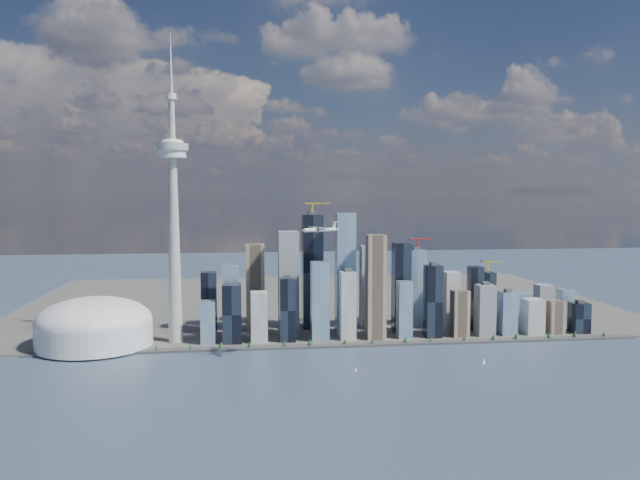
{
  "coord_description": "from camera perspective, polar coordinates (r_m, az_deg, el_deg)",
  "views": [
    {
      "loc": [
        -175.9,
        -830.59,
        276.32
      ],
      "look_at": [
        -41.34,
        260.0,
        190.34
      ],
      "focal_mm": 35.0,
      "sensor_mm": 36.0,
      "label": 1
    }
  ],
  "objects": [
    {
      "name": "land",
      "position": [
        1564.99,
        -0.47,
        -5.64
      ],
      "size": [
        1400.0,
        900.0,
        3.0
      ],
      "primitive_type": "cube",
      "color": "#4C4C47",
      "rests_on": "ground"
    },
    {
      "name": "seawall",
      "position": [
        1128.66,
        2.18,
        -9.6
      ],
      "size": [
        1100.0,
        22.0,
        4.0
      ],
      "primitive_type": "cube",
      "color": "#383838",
      "rests_on": "ground"
    },
    {
      "name": "skyscraper_cluster",
      "position": [
        1207.24,
        4.33,
        -4.97
      ],
      "size": [
        736.0,
        142.0,
        253.42
      ],
      "color": "black",
      "rests_on": "land"
    },
    {
      "name": "airplane",
      "position": [
        961.35,
        0.03,
        0.99
      ],
      "size": [
        61.98,
        55.45,
        15.56
      ],
      "rotation": [
        0.0,
        0.0,
        0.34
      ],
      "color": "silver",
      "rests_on": "ground"
    },
    {
      "name": "shoreline_trees",
      "position": [
        1127.03,
        2.18,
        -9.26
      ],
      "size": [
        960.53,
        7.2,
        8.8
      ],
      "color": "#3F2D1E",
      "rests_on": "seawall"
    },
    {
      "name": "sailboat_east",
      "position": [
        1052.83,
        14.76,
        -10.72
      ],
      "size": [
        6.82,
        2.67,
        9.42
      ],
      "rotation": [
        0.0,
        0.0,
        0.15
      ],
      "color": "white",
      "rests_on": "ground"
    },
    {
      "name": "ground",
      "position": [
        892.85,
        4.82,
        -13.57
      ],
      "size": [
        4000.0,
        4000.0,
        0.0
      ],
      "primitive_type": "plane",
      "color": "#303D55",
      "rests_on": "ground"
    },
    {
      "name": "needle_tower",
      "position": [
        1148.04,
        -13.25,
        2.33
      ],
      "size": [
        56.0,
        56.0,
        550.5
      ],
      "color": "#ADADA8",
      "rests_on": "land"
    },
    {
      "name": "sailboat_west",
      "position": [
        979.37,
        3.27,
        -11.76
      ],
      "size": [
        5.88,
        1.97,
        8.14
      ],
      "rotation": [
        0.0,
        0.0,
        -0.08
      ],
      "color": "white",
      "rests_on": "ground"
    },
    {
      "name": "dome_stadium",
      "position": [
        1184.95,
        -19.93,
        -7.33
      ],
      "size": [
        200.0,
        200.0,
        86.0
      ],
      "color": "silver",
      "rests_on": "land"
    }
  ]
}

